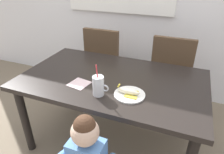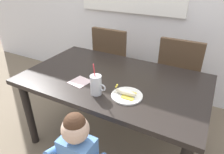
{
  "view_description": "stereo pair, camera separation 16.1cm",
  "coord_description": "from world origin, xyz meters",
  "px_view_note": "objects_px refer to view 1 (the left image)",
  "views": [
    {
      "loc": [
        0.55,
        -1.4,
        1.57
      ],
      "look_at": [
        0.03,
        -0.09,
        0.79
      ],
      "focal_mm": 32.44,
      "sensor_mm": 36.0,
      "label": 1
    },
    {
      "loc": [
        0.7,
        -1.34,
        1.57
      ],
      "look_at": [
        0.03,
        -0.09,
        0.79
      ],
      "focal_mm": 32.44,
      "sensor_mm": 36.0,
      "label": 2
    }
  ],
  "objects_px": {
    "milk_cup": "(98,87)",
    "peeled_banana": "(129,92)",
    "dining_chair_left": "(105,61)",
    "dining_chair_right": "(171,71)",
    "snack_plate": "(130,95)",
    "paper_napkin": "(79,84)",
    "dining_table": "(112,87)"
  },
  "relations": [
    {
      "from": "dining_chair_right",
      "to": "snack_plate",
      "type": "bearing_deg",
      "value": 76.92
    },
    {
      "from": "dining_chair_right",
      "to": "milk_cup",
      "type": "xyz_separation_m",
      "value": [
        -0.43,
        -0.98,
        0.26
      ]
    },
    {
      "from": "milk_cup",
      "to": "paper_napkin",
      "type": "bearing_deg",
      "value": 158.52
    },
    {
      "from": "dining_chair_left",
      "to": "milk_cup",
      "type": "height_order",
      "value": "milk_cup"
    },
    {
      "from": "dining_table",
      "to": "dining_chair_left",
      "type": "relative_size",
      "value": 1.62
    },
    {
      "from": "milk_cup",
      "to": "peeled_banana",
      "type": "height_order",
      "value": "milk_cup"
    },
    {
      "from": "dining_chair_left",
      "to": "paper_napkin",
      "type": "distance_m",
      "value": 0.93
    },
    {
      "from": "paper_napkin",
      "to": "snack_plate",
      "type": "bearing_deg",
      "value": -0.9
    },
    {
      "from": "snack_plate",
      "to": "paper_napkin",
      "type": "relative_size",
      "value": 1.53
    },
    {
      "from": "dining_table",
      "to": "dining_chair_left",
      "type": "bearing_deg",
      "value": 117.87
    },
    {
      "from": "snack_plate",
      "to": "dining_table",
      "type": "bearing_deg",
      "value": 136.7
    },
    {
      "from": "peeled_banana",
      "to": "paper_napkin",
      "type": "relative_size",
      "value": 1.15
    },
    {
      "from": "dining_table",
      "to": "snack_plate",
      "type": "bearing_deg",
      "value": -43.3
    },
    {
      "from": "dining_chair_left",
      "to": "peeled_banana",
      "type": "distance_m",
      "value": 1.1
    },
    {
      "from": "dining_table",
      "to": "dining_chair_left",
      "type": "xyz_separation_m",
      "value": [
        -0.37,
        0.7,
        -0.1
      ]
    },
    {
      "from": "dining_table",
      "to": "paper_napkin",
      "type": "relative_size",
      "value": 10.36
    },
    {
      "from": "dining_chair_left",
      "to": "peeled_banana",
      "type": "bearing_deg",
      "value": 122.55
    },
    {
      "from": "dining_table",
      "to": "peeled_banana",
      "type": "distance_m",
      "value": 0.32
    },
    {
      "from": "paper_napkin",
      "to": "peeled_banana",
      "type": "bearing_deg",
      "value": -1.44
    },
    {
      "from": "dining_chair_right",
      "to": "dining_chair_left",
      "type": "bearing_deg",
      "value": 0.0
    },
    {
      "from": "peeled_banana",
      "to": "dining_table",
      "type": "bearing_deg",
      "value": 135.27
    },
    {
      "from": "dining_table",
      "to": "paper_napkin",
      "type": "xyz_separation_m",
      "value": [
        -0.21,
        -0.2,
        0.09
      ]
    },
    {
      "from": "dining_chair_left",
      "to": "peeled_banana",
      "type": "relative_size",
      "value": 5.58
    },
    {
      "from": "peeled_banana",
      "to": "snack_plate",
      "type": "bearing_deg",
      "value": 30.18
    },
    {
      "from": "snack_plate",
      "to": "peeled_banana",
      "type": "distance_m",
      "value": 0.03
    },
    {
      "from": "milk_cup",
      "to": "snack_plate",
      "type": "xyz_separation_m",
      "value": [
        0.22,
        0.08,
        -0.06
      ]
    },
    {
      "from": "paper_napkin",
      "to": "milk_cup",
      "type": "bearing_deg",
      "value": -21.48
    },
    {
      "from": "paper_napkin",
      "to": "dining_chair_left",
      "type": "bearing_deg",
      "value": 100.15
    },
    {
      "from": "dining_table",
      "to": "milk_cup",
      "type": "xyz_separation_m",
      "value": [
        -0.0,
        -0.28,
        0.16
      ]
    },
    {
      "from": "dining_chair_right",
      "to": "snack_plate",
      "type": "xyz_separation_m",
      "value": [
        -0.21,
        -0.91,
        0.2
      ]
    },
    {
      "from": "dining_table",
      "to": "paper_napkin",
      "type": "bearing_deg",
      "value": -137.01
    },
    {
      "from": "milk_cup",
      "to": "snack_plate",
      "type": "height_order",
      "value": "milk_cup"
    }
  ]
}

